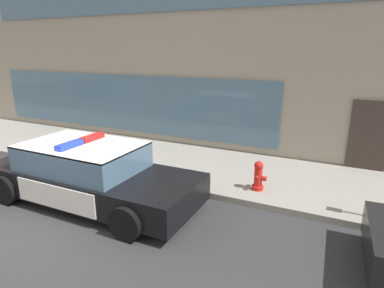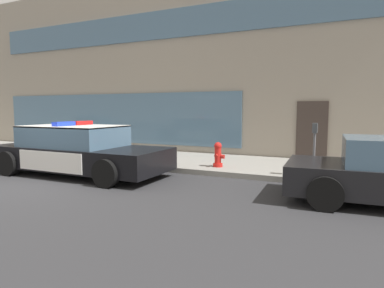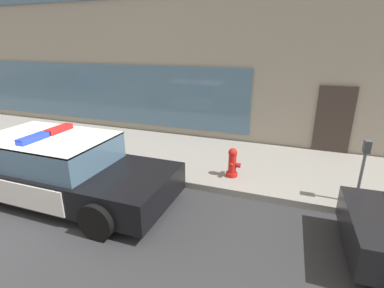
% 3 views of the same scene
% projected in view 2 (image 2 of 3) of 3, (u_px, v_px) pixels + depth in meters
% --- Properties ---
extents(ground, '(48.00, 48.00, 0.00)m').
position_uv_depth(ground, '(50.00, 180.00, 8.51)').
color(ground, '#303033').
extents(sidewalk, '(48.00, 3.41, 0.15)m').
position_uv_depth(sidewalk, '(136.00, 158.00, 12.06)').
color(sidewalk, gray).
rests_on(sidewalk, ground).
extents(storefront_building, '(20.22, 9.30, 7.17)m').
position_uv_depth(storefront_building, '(200.00, 76.00, 17.51)').
color(storefront_building, gray).
rests_on(storefront_building, ground).
extents(police_cruiser, '(5.12, 2.16, 1.49)m').
position_uv_depth(police_cruiser, '(78.00, 150.00, 9.25)').
color(police_cruiser, black).
rests_on(police_cruiser, ground).
extents(fire_hydrant, '(0.34, 0.39, 0.73)m').
position_uv_depth(fire_hydrant, '(218.00, 155.00, 9.64)').
color(fire_hydrant, red).
rests_on(fire_hydrant, sidewalk).
extents(parking_meter, '(0.12, 0.18, 1.34)m').
position_uv_depth(parking_meter, '(315.00, 140.00, 8.18)').
color(parking_meter, slate).
rests_on(parking_meter, sidewalk).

